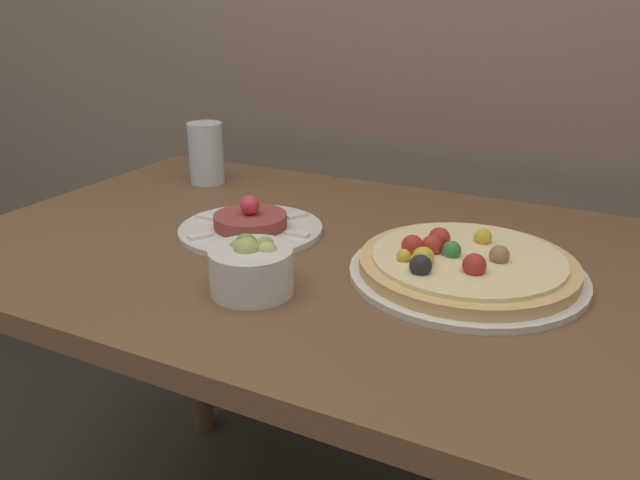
% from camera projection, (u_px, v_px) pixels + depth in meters
% --- Properties ---
extents(dining_table, '(1.17, 0.78, 0.79)m').
position_uv_depth(dining_table, '(309.00, 307.00, 1.08)').
color(dining_table, brown).
rests_on(dining_table, ground_plane).
extents(pizza_plate, '(0.34, 0.34, 0.06)m').
position_uv_depth(pizza_plate, '(465.00, 266.00, 0.91)').
color(pizza_plate, silver).
rests_on(pizza_plate, dining_table).
extents(tartare_plate, '(0.25, 0.25, 0.07)m').
position_uv_depth(tartare_plate, '(251.00, 225.00, 1.08)').
color(tartare_plate, silver).
rests_on(tartare_plate, dining_table).
extents(small_bowl, '(0.12, 0.12, 0.08)m').
position_uv_depth(small_bowl, '(251.00, 267.00, 0.86)').
color(small_bowl, silver).
rests_on(small_bowl, dining_table).
extents(drinking_glass, '(0.08, 0.08, 0.13)m').
position_uv_depth(drinking_glass, '(206.00, 153.00, 1.35)').
color(drinking_glass, silver).
rests_on(drinking_glass, dining_table).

